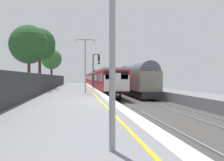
# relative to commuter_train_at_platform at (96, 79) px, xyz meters

# --- Properties ---
(ground) EXTENTS (17.40, 110.00, 1.21)m
(ground) POSITION_rel_commuter_train_at_platform_xyz_m (0.54, -39.67, -1.88)
(ground) COLOR gray
(commuter_train_at_platform) EXTENTS (2.83, 61.99, 3.81)m
(commuter_train_at_platform) POSITION_rel_commuter_train_at_platform_xyz_m (0.00, 0.00, 0.00)
(commuter_train_at_platform) COLOR maroon
(commuter_train_at_platform) RESTS_ON ground
(freight_train_adjacent_track) EXTENTS (2.60, 42.89, 4.43)m
(freight_train_adjacent_track) POSITION_rel_commuter_train_at_platform_xyz_m (4.00, -8.57, 0.15)
(freight_train_adjacent_track) COLOR #232326
(freight_train_adjacent_track) RESTS_ON ground
(signal_gantry) EXTENTS (1.10, 0.24, 5.08)m
(signal_gantry) POSITION_rel_commuter_train_at_platform_xyz_m (-1.48, -18.68, 1.90)
(signal_gantry) COLOR #47474C
(signal_gantry) RESTS_ON ground
(speed_limit_sign) EXTENTS (0.59, 0.08, 2.73)m
(speed_limit_sign) POSITION_rel_commuter_train_at_platform_xyz_m (-1.85, -22.18, 0.47)
(speed_limit_sign) COLOR #59595B
(speed_limit_sign) RESTS_ON ground
(platform_lamp_mid) EXTENTS (2.00, 0.20, 5.50)m
(platform_lamp_mid) POSITION_rel_commuter_train_at_platform_xyz_m (-3.24, -31.05, 1.99)
(platform_lamp_mid) COLOR #93999E
(platform_lamp_mid) RESTS_ON ground
(platform_back_fence) EXTENTS (0.07, 99.00, 1.97)m
(platform_back_fence) POSITION_rel_commuter_train_at_platform_xyz_m (-7.55, -39.67, -0.24)
(platform_back_fence) COLOR #282B2D
(platform_back_fence) RESTS_ON ground
(background_tree_left) EXTENTS (3.99, 3.99, 7.20)m
(background_tree_left) POSITION_rel_commuter_train_at_platform_xyz_m (-9.15, -5.45, 3.83)
(background_tree_left) COLOR #473323
(background_tree_left) RESTS_ON ground
(background_tree_centre) EXTENTS (4.62, 4.62, 7.85)m
(background_tree_centre) POSITION_rel_commuter_train_at_platform_xyz_m (-9.78, -25.27, 4.14)
(background_tree_centre) COLOR #473323
(background_tree_centre) RESTS_ON ground
(background_tree_right) EXTENTS (4.53, 4.52, 8.76)m
(background_tree_right) POSITION_rel_commuter_train_at_platform_xyz_m (-9.32, -18.68, 5.02)
(background_tree_right) COLOR #473323
(background_tree_right) RESTS_ON ground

